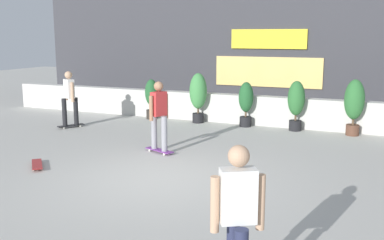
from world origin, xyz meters
name	(u,v)px	position (x,y,z in m)	size (l,w,h in m)	color
ground_plane	(161,178)	(0.00, 0.00, 0.00)	(48.00, 48.00, 0.00)	#B2AFA8
planter_wall	(249,110)	(0.00, 6.00, 0.45)	(18.00, 0.40, 0.90)	beige
building_backdrop	(281,22)	(0.00, 10.00, 3.25)	(20.00, 2.08, 6.50)	#38383D
potted_plant_0	(151,97)	(-3.22, 5.55, 0.73)	(0.42, 0.42, 1.32)	#2D2823
potted_plant_1	(198,94)	(-1.55, 5.55, 0.92)	(0.55, 0.55, 1.57)	black
potted_plant_2	(246,101)	(0.02, 5.55, 0.77)	(0.44, 0.44, 1.36)	black
potted_plant_3	(296,102)	(1.52, 5.55, 0.84)	(0.49, 0.49, 1.45)	black
potted_plant_4	(354,103)	(3.11, 5.55, 0.91)	(0.54, 0.54, 1.56)	brown
skater_foreground	(159,114)	(-0.94, 1.72, 0.94)	(0.82, 0.53, 1.70)	#72338C
skater_far_right	(69,97)	(-4.76, 3.29, 0.94)	(0.56, 0.80, 1.70)	black
skater_by_wall_left	(238,218)	(2.63, -3.39, 0.94)	(0.58, 0.79, 1.70)	#BF8C26
skateboard_aside	(37,164)	(-2.76, -0.37, 0.06)	(0.69, 0.72, 0.08)	maroon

